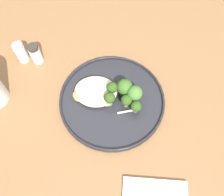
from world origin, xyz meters
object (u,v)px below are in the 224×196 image
seared_scallop_right_edge (79,95)px  pepper_shaker (36,54)px  broccoli_floret_center_pile (125,87)px  broccoli_floret_rear_charred (110,98)px  broccoli_floret_small_sprig (112,88)px  seared_scallop_left_edge (102,93)px  broccoli_floret_split_head (136,106)px  broccoli_floret_left_leaning (125,100)px  seared_scallop_tilted_round (91,91)px  seared_scallop_center_golden (107,101)px  broccoli_floret_tall_stalk (135,93)px  dinner_plate (112,100)px  salt_shaker (21,53)px

seared_scallop_right_edge → pepper_shaker: (-0.15, 0.12, 0.01)m
broccoli_floret_center_pile → broccoli_floret_rear_charred: 0.05m
broccoli_floret_small_sprig → broccoli_floret_center_pile: bearing=6.9°
seared_scallop_right_edge → broccoli_floret_small_sprig: bearing=13.3°
seared_scallop_left_edge → broccoli_floret_split_head: size_ratio=0.63×
broccoli_floret_split_head → broccoli_floret_rear_charred: size_ratio=0.83×
seared_scallop_right_edge → broccoli_floret_center_pile: bearing=11.6°
seared_scallop_right_edge → broccoli_floret_left_leaning: (0.13, -0.01, 0.02)m
broccoli_floret_left_leaning → pepper_shaker: 0.30m
seared_scallop_tilted_round → seared_scallop_center_golden: (0.05, -0.03, 0.00)m
broccoli_floret_center_pile → broccoli_floret_split_head: size_ratio=1.37×
broccoli_floret_tall_stalk → broccoli_floret_left_leaning: (-0.02, -0.02, -0.01)m
dinner_plate → seared_scallop_center_golden: size_ratio=11.52×
seared_scallop_tilted_round → salt_shaker: 0.24m
seared_scallop_center_golden → salt_shaker: size_ratio=0.38×
pepper_shaker → broccoli_floret_left_leaning: bearing=-25.9°
seared_scallop_center_golden → broccoli_floret_left_leaning: bearing=-1.9°
broccoli_floret_center_pile → seared_scallop_tilted_round: bearing=-174.6°
seared_scallop_center_golden → broccoli_floret_left_leaning: size_ratio=0.56×
seared_scallop_left_edge → seared_scallop_center_golden: 0.03m
dinner_plate → broccoli_floret_split_head: size_ratio=7.04×
dinner_plate → broccoli_floret_left_leaning: broccoli_floret_left_leaning is taller
seared_scallop_right_edge → broccoli_floret_tall_stalk: broccoli_floret_tall_stalk is taller
salt_shaker → broccoli_floret_rear_charred: bearing=-25.4°
broccoli_floret_center_pile → broccoli_floret_left_leaning: 0.04m
broccoli_floret_split_head → broccoli_floret_tall_stalk: bearing=101.1°
dinner_plate → broccoli_floret_small_sprig: size_ratio=6.06×
seared_scallop_left_edge → broccoli_floret_left_leaning: size_ratio=0.58×
seared_scallop_center_golden → broccoli_floret_small_sprig: 0.04m
seared_scallop_tilted_round → seared_scallop_right_edge: seared_scallop_right_edge is taller
broccoli_floret_small_sprig → seared_scallop_tilted_round: bearing=-175.4°
seared_scallop_left_edge → seared_scallop_center_golden: size_ratio=1.03×
salt_shaker → broccoli_floret_center_pile: bearing=-16.9°
broccoli_floret_center_pile → broccoli_floret_rear_charred: (-0.04, -0.04, -0.00)m
broccoli_floret_center_pile → broccoli_floret_tall_stalk: 0.03m
seared_scallop_left_edge → broccoli_floret_rear_charred: 0.04m
seared_scallop_left_edge → dinner_plate: bearing=-19.7°
seared_scallop_center_golden → dinner_plate: bearing=40.4°
broccoli_floret_center_pile → seared_scallop_center_golden: bearing=-142.1°
seared_scallop_tilted_round → broccoli_floret_center_pile: size_ratio=0.53×
broccoli_floret_center_pile → salt_shaker: bearing=163.1°
seared_scallop_tilted_round → pepper_shaker: (-0.18, 0.10, 0.01)m
broccoli_floret_split_head → salt_shaker: size_ratio=0.62×
salt_shaker → broccoli_floret_split_head: bearing=-22.7°
pepper_shaker → broccoli_floret_rear_charred: bearing=-29.5°
seared_scallop_left_edge → seared_scallop_tilted_round: (-0.03, 0.00, -0.00)m
seared_scallop_left_edge → salt_shaker: (-0.25, 0.11, 0.01)m
pepper_shaker → seared_scallop_left_edge: bearing=-27.5°
seared_scallop_left_edge → broccoli_floret_center_pile: 0.07m
broccoli_floret_tall_stalk → broccoli_floret_small_sprig: bearing=166.7°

